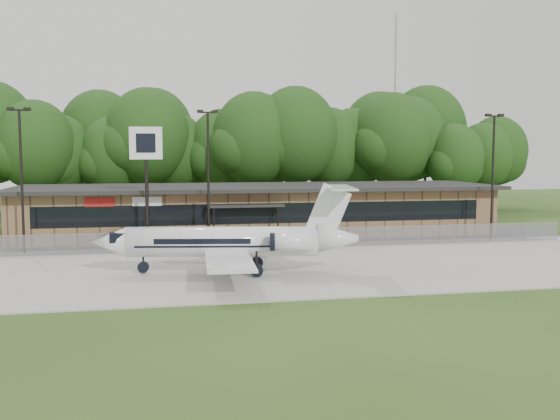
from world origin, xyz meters
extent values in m
plane|color=#254318|center=(0.00, 0.00, 0.00)|extent=(160.00, 160.00, 0.00)
cube|color=#9E9B93|center=(0.00, 8.00, 0.04)|extent=(64.00, 18.00, 0.08)
cube|color=#383835|center=(0.00, 19.50, 0.03)|extent=(50.00, 9.00, 0.06)
cube|color=brown|center=(0.00, 24.00, 2.00)|extent=(40.00, 10.00, 4.00)
cube|color=black|center=(0.00, 18.98, 2.30)|extent=(36.00, 0.08, 1.60)
cube|color=black|center=(0.00, 23.50, 4.15)|extent=(41.00, 11.50, 0.30)
cube|color=black|center=(-2.00, 18.40, 3.00)|extent=(6.00, 1.60, 0.20)
cube|color=#A21813|center=(-13.00, 18.95, 3.40)|extent=(2.20, 0.06, 0.70)
cube|color=silver|center=(-9.50, 18.95, 3.40)|extent=(2.20, 0.06, 0.70)
cube|color=gray|center=(0.00, 15.00, 0.75)|extent=(46.00, 0.03, 1.50)
cube|color=gray|center=(0.00, 15.00, 1.50)|extent=(46.00, 0.04, 0.04)
cylinder|color=gray|center=(22.00, 48.00, 12.50)|extent=(0.20, 0.20, 25.00)
cylinder|color=black|center=(-18.00, 16.50, 5.00)|extent=(0.18, 0.18, 10.00)
cube|color=black|center=(-18.00, 16.50, 10.05)|extent=(1.20, 0.12, 0.12)
cube|color=black|center=(-18.55, 16.50, 10.12)|extent=(0.45, 0.30, 0.22)
cube|color=black|center=(-17.45, 16.50, 10.12)|extent=(0.45, 0.30, 0.22)
cylinder|color=black|center=(-5.00, 16.50, 5.00)|extent=(0.18, 0.18, 10.00)
cube|color=black|center=(-5.00, 16.50, 10.05)|extent=(1.20, 0.12, 0.12)
cube|color=black|center=(-5.55, 16.50, 10.12)|extent=(0.45, 0.30, 0.22)
cube|color=black|center=(-4.45, 16.50, 10.12)|extent=(0.45, 0.30, 0.22)
cylinder|color=black|center=(18.00, 16.50, 5.00)|extent=(0.18, 0.18, 10.00)
cube|color=black|center=(18.00, 16.50, 10.05)|extent=(1.20, 0.12, 0.12)
cube|color=black|center=(17.45, 16.50, 10.12)|extent=(0.45, 0.30, 0.22)
cube|color=black|center=(18.55, 16.50, 10.12)|extent=(0.45, 0.30, 0.22)
cylinder|color=silver|center=(-5.06, 6.24, 1.87)|extent=(11.15, 3.56, 1.76)
cone|color=silver|center=(-11.58, 7.33, 1.87)|extent=(2.46, 2.10, 1.76)
cone|color=silver|center=(1.56, 5.12, 2.04)|extent=(2.68, 2.14, 1.76)
cube|color=silver|center=(-5.12, 2.56, 1.38)|extent=(3.48, 6.92, 0.13)
cube|color=silver|center=(-3.92, 9.73, 1.38)|extent=(3.48, 6.92, 0.13)
cylinder|color=silver|center=(-1.38, 4.22, 2.04)|extent=(2.55, 1.38, 0.99)
cylinder|color=silver|center=(-0.92, 6.94, 2.04)|extent=(2.55, 1.38, 0.99)
cube|color=silver|center=(1.02, 5.22, 3.63)|extent=(2.69, 0.60, 3.31)
cube|color=silver|center=(1.67, 5.11, 5.01)|extent=(2.25, 5.23, 0.11)
cube|color=black|center=(-10.82, 7.21, 2.18)|extent=(1.31, 1.49, 0.55)
cube|color=black|center=(-3.11, 5.91, 0.39)|extent=(1.31, 2.75, 0.77)
cylinder|color=black|center=(-9.62, 7.00, 0.39)|extent=(0.76, 0.76, 0.24)
imported|color=#2C2C2E|center=(-10.13, 19.15, 0.74)|extent=(5.53, 2.86, 1.49)
cylinder|color=black|center=(-9.47, 16.80, 4.28)|extent=(0.27, 0.27, 8.56)
cube|color=silver|center=(-9.47, 16.80, 7.81)|extent=(2.36, 0.35, 2.35)
cube|color=black|center=(-9.48, 16.66, 7.81)|extent=(1.39, 0.09, 1.39)
camera|label=1|loc=(-8.84, -29.66, 7.10)|focal=40.00mm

